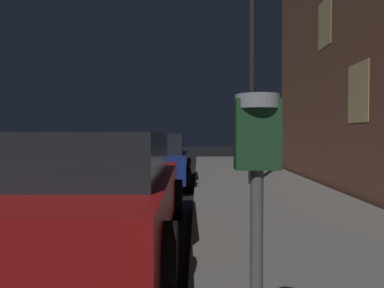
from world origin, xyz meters
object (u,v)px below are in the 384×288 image
Objects in this scene: car_red at (99,190)px; street_lamp at (252,39)px; car_blue at (154,159)px; parking_meter at (257,176)px.

street_lamp reaches higher than car_red.
car_red is at bearing -89.99° from car_blue.
parking_meter is 0.26× the size of street_lamp.
street_lamp is at bearing 61.14° from car_red.
street_lamp reaches higher than car_blue.
car_red is 0.83× the size of street_lamp.
parking_meter is 0.31× the size of car_red.
parking_meter is at bearing -62.42° from car_red.
car_blue is (-1.48, 8.39, -0.52)m from parking_meter.
car_red is at bearing -118.86° from street_lamp.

